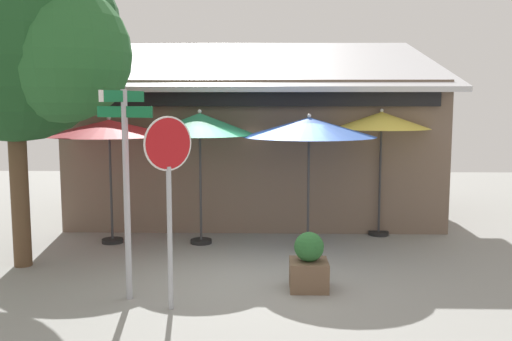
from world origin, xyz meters
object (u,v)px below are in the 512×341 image
(patio_umbrella_forest_green_center, at_px, (200,125))
(shade_tree, at_px, (21,38))
(stop_sign, at_px, (169,177))
(patio_umbrella_royal_blue_right, at_px, (309,128))
(street_sign_post, at_px, (126,171))
(patio_umbrella_crimson_left, at_px, (109,129))
(patio_umbrella_mustard_far_right, at_px, (381,122))
(sidewalk_planter, at_px, (309,264))

(patio_umbrella_forest_green_center, bearing_deg, shade_tree, -147.72)
(stop_sign, xyz_separation_m, patio_umbrella_royal_blue_right, (2.15, 3.47, 0.52))
(street_sign_post, height_order, patio_umbrella_crimson_left, street_sign_post)
(patio_umbrella_mustard_far_right, bearing_deg, patio_umbrella_royal_blue_right, -146.57)
(patio_umbrella_royal_blue_right, relative_size, patio_umbrella_mustard_far_right, 0.97)
(patio_umbrella_mustard_far_right, bearing_deg, street_sign_post, -137.16)
(stop_sign, bearing_deg, patio_umbrella_crimson_left, 116.82)
(stop_sign, distance_m, sidewalk_planter, 2.64)
(sidewalk_planter, bearing_deg, stop_sign, -155.82)
(stop_sign, distance_m, patio_umbrella_forest_green_center, 3.76)
(street_sign_post, xyz_separation_m, sidewalk_planter, (2.69, 0.50, -1.50))
(patio_umbrella_royal_blue_right, relative_size, sidewalk_planter, 2.96)
(patio_umbrella_forest_green_center, bearing_deg, sidewalk_planter, -54.26)
(patio_umbrella_royal_blue_right, xyz_separation_m, shade_tree, (-4.98, -1.51, 1.57))
(shade_tree, bearing_deg, sidewalk_planter, -12.35)
(patio_umbrella_crimson_left, relative_size, patio_umbrella_royal_blue_right, 0.98)
(street_sign_post, bearing_deg, shade_tree, 143.80)
(street_sign_post, distance_m, patio_umbrella_forest_green_center, 3.43)
(shade_tree, relative_size, sidewalk_planter, 6.51)
(patio_umbrella_forest_green_center, distance_m, shade_tree, 3.63)
(patio_umbrella_crimson_left, xyz_separation_m, patio_umbrella_forest_green_center, (1.85, 0.00, 0.08))
(street_sign_post, height_order, sidewalk_planter, street_sign_post)
(street_sign_post, height_order, stop_sign, street_sign_post)
(patio_umbrella_crimson_left, xyz_separation_m, patio_umbrella_mustard_far_right, (5.66, 0.83, 0.12))
(shade_tree, bearing_deg, patio_umbrella_crimson_left, 61.80)
(patio_umbrella_royal_blue_right, xyz_separation_m, patio_umbrella_mustard_far_right, (1.63, 1.07, 0.09))
(street_sign_post, distance_m, patio_umbrella_mustard_far_right, 6.13)
(stop_sign, relative_size, patio_umbrella_royal_blue_right, 1.01)
(patio_umbrella_royal_blue_right, bearing_deg, shade_tree, -163.07)
(stop_sign, xyz_separation_m, patio_umbrella_crimson_left, (-1.88, 3.71, 0.49))
(patio_umbrella_mustard_far_right, xyz_separation_m, sidewalk_planter, (-1.78, -3.64, -2.09))
(shade_tree, height_order, sidewalk_planter, shade_tree)
(patio_umbrella_crimson_left, bearing_deg, stop_sign, -63.18)
(patio_umbrella_royal_blue_right, height_order, patio_umbrella_mustard_far_right, patio_umbrella_mustard_far_right)
(street_sign_post, xyz_separation_m, patio_umbrella_forest_green_center, (0.66, 3.32, 0.54))
(street_sign_post, height_order, patio_umbrella_forest_green_center, street_sign_post)
(patio_umbrella_crimson_left, distance_m, patio_umbrella_royal_blue_right, 4.04)
(patio_umbrella_forest_green_center, xyz_separation_m, patio_umbrella_royal_blue_right, (2.18, -0.25, -0.05))
(patio_umbrella_royal_blue_right, bearing_deg, patio_umbrella_mustard_far_right, 33.43)
(stop_sign, relative_size, sidewalk_planter, 2.99)
(stop_sign, distance_m, patio_umbrella_royal_blue_right, 4.11)
(patio_umbrella_crimson_left, bearing_deg, shade_tree, -118.20)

